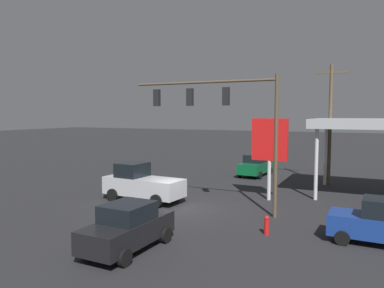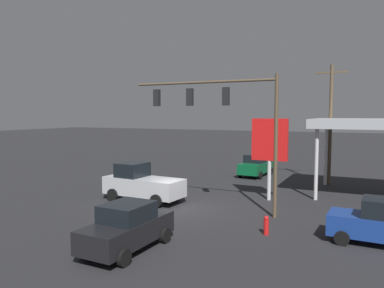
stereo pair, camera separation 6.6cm
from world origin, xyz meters
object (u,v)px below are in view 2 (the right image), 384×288
utility_pole (330,122)px  sedan_waiting (127,227)px  traffic_signal_assembly (221,111)px  price_sign (270,143)px  fire_hydrant (266,225)px  pickup_parked (142,184)px  sedan_far (256,165)px  hatchback_crossing (378,222)px

utility_pole → sedan_waiting: 19.76m
traffic_signal_assembly → price_sign: size_ratio=1.65×
price_sign → fire_hydrant: 7.84m
price_sign → pickup_parked: (7.26, 3.74, -2.58)m
traffic_signal_assembly → sedan_far: 13.66m
utility_pole → sedan_waiting: bearing=72.1°
traffic_signal_assembly → pickup_parked: (5.43, -0.20, -4.60)m
price_sign → pickup_parked: price_sign is taller
utility_pole → sedan_far: bearing=-14.4°
price_sign → fire_hydrant: size_ratio=5.95×
utility_pole → pickup_parked: size_ratio=1.74×
traffic_signal_assembly → pickup_parked: bearing=-2.1°
price_sign → pickup_parked: size_ratio=0.98×
hatchback_crossing → sedan_far: (9.57, -14.92, 0.00)m
traffic_signal_assembly → hatchback_crossing: (-8.02, 2.22, -4.77)m
hatchback_crossing → sedan_far: size_ratio=0.86×
hatchback_crossing → sedan_waiting: size_ratio=0.87×
utility_pole → price_sign: 7.82m
utility_pole → hatchback_crossing: (-3.25, 13.29, -3.98)m
sedan_waiting → fire_hydrant: sedan_waiting is taller
hatchback_crossing → pickup_parked: 13.67m
utility_pole → price_sign: size_ratio=1.77×
sedan_far → traffic_signal_assembly: bearing=11.2°
pickup_parked → sedan_waiting: bearing=124.0°
utility_pole → hatchback_crossing: 14.25m
price_sign → sedan_waiting: (2.99, 11.28, -2.74)m
traffic_signal_assembly → price_sign: (-1.83, -3.94, -2.02)m
sedan_far → pickup_parked: pickup_parked is taller
price_sign → pickup_parked: 8.56m
sedan_waiting → pickup_parked: pickup_parked is taller
traffic_signal_assembly → price_sign: traffic_signal_assembly is taller
sedan_far → utility_pole: bearing=79.8°
price_sign → sedan_far: (3.37, -8.77, -2.74)m
hatchback_crossing → traffic_signal_assembly: bearing=-12.5°
traffic_signal_assembly → fire_hydrant: size_ratio=9.80×
sedan_far → fire_hydrant: 16.50m
traffic_signal_assembly → utility_pole: size_ratio=0.93×
sedan_waiting → fire_hydrant: size_ratio=5.07×
sedan_waiting → pickup_parked: (4.26, -7.54, 0.16)m
utility_pole → fire_hydrant: bearing=84.6°
price_sign → sedan_far: 9.79m
sedan_far → fire_hydrant: bearing=21.9°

